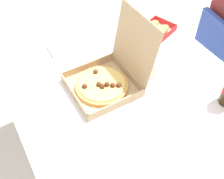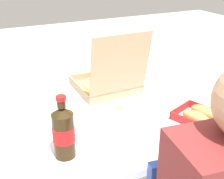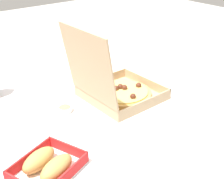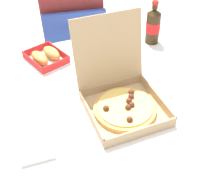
{
  "view_description": "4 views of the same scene",
  "coord_description": "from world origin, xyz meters",
  "px_view_note": "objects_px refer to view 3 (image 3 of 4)",
  "views": [
    {
      "loc": [
        0.72,
        -0.48,
        1.65
      ],
      "look_at": [
        0.02,
        -0.08,
        0.75
      ],
      "focal_mm": 43.26,
      "sensor_mm": 36.0,
      "label": 1
    },
    {
      "loc": [
        0.54,
        1.13,
        1.35
      ],
      "look_at": [
        -0.02,
        -0.02,
        0.76
      ],
      "focal_mm": 47.19,
      "sensor_mm": 36.0,
      "label": 2
    },
    {
      "loc": [
        -0.89,
        0.65,
        1.35
      ],
      "look_at": [
        0.02,
        -0.09,
        0.75
      ],
      "focal_mm": 49.88,
      "sensor_mm": 36.0,
      "label": 3
    },
    {
      "loc": [
        -0.36,
        -0.81,
        1.49
      ],
      "look_at": [
        -0.04,
        -0.02,
        0.78
      ],
      "focal_mm": 44.7,
      "sensor_mm": 36.0,
      "label": 4
    }
  ],
  "objects_px": {
    "pizza_box_open": "(117,89)",
    "bread_side_box": "(48,165)",
    "dipping_sauce_cup": "(65,109)",
    "napkin_pile": "(201,126)",
    "paper_menu": "(75,65)"
  },
  "relations": [
    {
      "from": "napkin_pile",
      "to": "bread_side_box",
      "type": "bearing_deg",
      "value": 75.16
    },
    {
      "from": "pizza_box_open",
      "to": "bread_side_box",
      "type": "height_order",
      "value": "pizza_box_open"
    },
    {
      "from": "napkin_pile",
      "to": "dipping_sauce_cup",
      "type": "height_order",
      "value": "same"
    },
    {
      "from": "bread_side_box",
      "to": "dipping_sauce_cup",
      "type": "distance_m",
      "value": 0.34
    },
    {
      "from": "napkin_pile",
      "to": "dipping_sauce_cup",
      "type": "xyz_separation_m",
      "value": [
        0.4,
        0.31,
        0.0
      ]
    },
    {
      "from": "pizza_box_open",
      "to": "paper_menu",
      "type": "relative_size",
      "value": 1.62
    },
    {
      "from": "dipping_sauce_cup",
      "to": "pizza_box_open",
      "type": "bearing_deg",
      "value": -102.53
    },
    {
      "from": "napkin_pile",
      "to": "pizza_box_open",
      "type": "bearing_deg",
      "value": 14.75
    },
    {
      "from": "bread_side_box",
      "to": "paper_menu",
      "type": "xyz_separation_m",
      "value": [
        0.63,
        -0.5,
        -0.02
      ]
    },
    {
      "from": "bread_side_box",
      "to": "paper_menu",
      "type": "height_order",
      "value": "bread_side_box"
    },
    {
      "from": "napkin_pile",
      "to": "dipping_sauce_cup",
      "type": "distance_m",
      "value": 0.51
    },
    {
      "from": "paper_menu",
      "to": "napkin_pile",
      "type": "xyz_separation_m",
      "value": [
        -0.77,
        -0.02,
        0.01
      ]
    },
    {
      "from": "bread_side_box",
      "to": "paper_menu",
      "type": "bearing_deg",
      "value": -38.47
    },
    {
      "from": "bread_side_box",
      "to": "napkin_pile",
      "type": "relative_size",
      "value": 2.09
    },
    {
      "from": "pizza_box_open",
      "to": "napkin_pile",
      "type": "distance_m",
      "value": 0.37
    }
  ]
}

